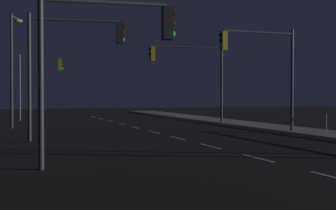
# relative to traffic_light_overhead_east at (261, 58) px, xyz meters

# --- Properties ---
(ground_plane) EXTENTS (112.00, 112.00, 0.00)m
(ground_plane) POSITION_rel_traffic_light_overhead_east_xyz_m (-4.93, -4.36, -3.97)
(ground_plane) COLOR black
(ground_plane) RESTS_ON ground
(lane_markings_center) EXTENTS (0.14, 50.00, 0.01)m
(lane_markings_center) POSITION_rel_traffic_light_overhead_east_xyz_m (-4.93, -0.86, -3.96)
(lane_markings_center) COLOR silver
(lane_markings_center) RESTS_ON ground
(lane_edge_line) EXTENTS (0.14, 53.00, 0.01)m
(lane_edge_line) POSITION_rel_traffic_light_overhead_east_xyz_m (1.02, 0.64, -3.96)
(lane_edge_line) COLOR gold
(lane_edge_line) RESTS_ON ground
(traffic_light_overhead_east) EXTENTS (4.41, 0.46, 5.40)m
(traffic_light_overhead_east) POSITION_rel_traffic_light_overhead_east_xyz_m (0.00, 0.00, 0.00)
(traffic_light_overhead_east) COLOR #38383D
(traffic_light_overhead_east) RESTS_ON sidewalk_right
(traffic_light_far_center) EXTENTS (3.42, 0.58, 5.21)m
(traffic_light_far_center) POSITION_rel_traffic_light_overhead_east_xyz_m (-10.10, 17.61, -0.32)
(traffic_light_far_center) COLOR #4C4C51
(traffic_light_far_center) RESTS_ON ground
(traffic_light_far_left) EXTENTS (5.29, 0.34, 5.38)m
(traffic_light_far_left) POSITION_rel_traffic_light_overhead_east_xyz_m (-0.76, 8.51, 0.03)
(traffic_light_far_left) COLOR #2D3033
(traffic_light_far_left) RESTS_ON sidewalk_right
(traffic_light_mid_right) EXTENTS (3.92, 0.44, 4.92)m
(traffic_light_mid_right) POSITION_rel_traffic_light_overhead_east_xyz_m (-10.03, -9.34, -0.49)
(traffic_light_mid_right) COLOR #38383D
(traffic_light_mid_right) RESTS_ON ground
(traffic_light_mid_left) EXTENTS (4.33, 0.58, 5.66)m
(traffic_light_mid_left) POSITION_rel_traffic_light_overhead_east_xyz_m (-9.85, -0.53, 0.03)
(traffic_light_mid_left) COLOR #38383D
(traffic_light_mid_left) RESTS_ON ground
(street_lamp_far_end) EXTENTS (0.81, 1.69, 7.00)m
(street_lamp_far_end) POSITION_rel_traffic_light_overhead_east_xyz_m (-12.20, 8.97, 0.24)
(street_lamp_far_end) COLOR #2D3033
(street_lamp_far_end) RESTS_ON ground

